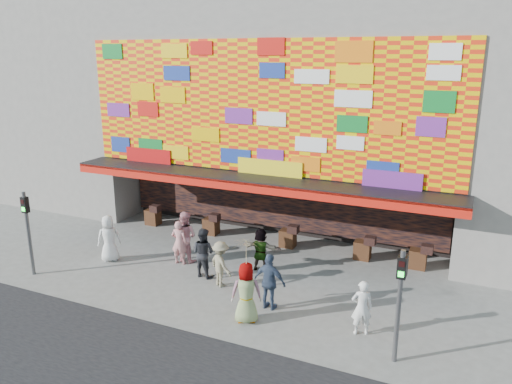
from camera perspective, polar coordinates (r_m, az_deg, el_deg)
ground at (r=16.75m, az=-5.38°, el=-11.04°), size 90.00×90.00×0.00m
shop_building at (r=22.53m, az=4.73°, el=9.81°), size 15.20×9.40×10.00m
neighbor_left at (r=29.37m, az=-20.53°, el=11.75°), size 11.00×8.00×12.00m
signal_left at (r=18.75m, az=-24.66°, el=-3.35°), size 0.22×0.20×3.00m
signal_right at (r=12.82m, az=16.10°, el=-11.13°), size 0.22×0.20×3.00m
ped_a at (r=19.29m, az=-16.45°, el=-5.11°), size 1.02×0.98×1.76m
ped_b at (r=18.48m, az=-8.76°, el=-5.71°), size 0.66×0.48×1.66m
ped_c at (r=17.38m, az=-6.05°, el=-6.88°), size 0.93×0.77×1.74m
ped_d at (r=16.65m, az=-4.04°, el=-8.22°), size 1.16×0.99×1.56m
ped_e at (r=15.18m, az=1.58°, el=-10.22°), size 1.07×0.52×1.76m
ped_f at (r=17.77m, az=0.55°, el=-6.59°), size 1.46×0.53×1.55m
ped_g at (r=14.49m, az=-1.12°, el=-11.45°), size 1.05×0.91×1.81m
ped_h at (r=14.25m, az=11.99°, el=-12.81°), size 0.68×0.58×1.59m
ped_i at (r=18.69m, az=-8.12°, el=-5.03°), size 0.95×0.76×1.90m
parasol at (r=13.98m, az=-1.14°, el=-7.05°), size 1.07×1.08×1.77m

